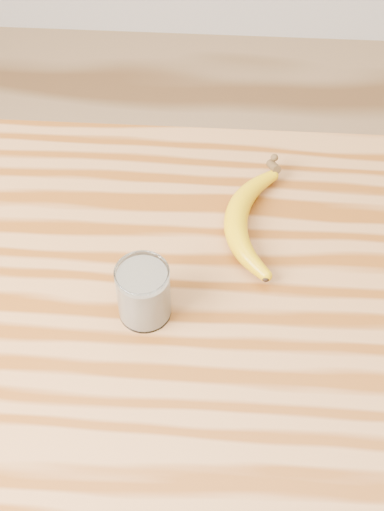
{
  "coord_description": "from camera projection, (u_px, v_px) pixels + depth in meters",
  "views": [
    {
      "loc": [
        -0.13,
        -0.58,
        1.77
      ],
      "look_at": [
        -0.17,
        0.08,
        0.93
      ],
      "focal_mm": 50.0,
      "sensor_mm": 36.0,
      "label": 1
    }
  ],
  "objects": [
    {
      "name": "smoothie_glass",
      "position": [
        144.0,
        293.0,
        1.01
      ],
      "size": [
        0.08,
        0.08,
        0.1
      ],
      "color": "white",
      "rests_on": "table"
    },
    {
      "name": "room",
      "position": [
        359.0,
        59.0,
        0.69
      ],
      "size": [
        4.04,
        4.04,
        2.7
      ],
      "color": "#9A774D",
      "rests_on": "ground"
    },
    {
      "name": "table",
      "position": [
        293.0,
        360.0,
        1.14
      ],
      "size": [
        1.2,
        0.8,
        0.9
      ],
      "color": "#A36C3A",
      "rests_on": "ground"
    },
    {
      "name": "banana",
      "position": [
        235.0,
        220.0,
        1.13
      ],
      "size": [
        0.13,
        0.32,
        0.04
      ],
      "primitive_type": null,
      "rotation": [
        0.0,
        0.0,
        -0.06
      ],
      "color": "#CD9D05",
      "rests_on": "table"
    }
  ]
}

